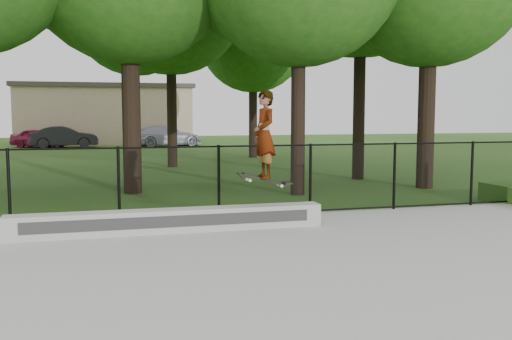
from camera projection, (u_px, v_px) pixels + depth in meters
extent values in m
plane|color=#294F16|center=(329.00, 320.00, 6.11)|extent=(100.00, 100.00, 0.00)
cube|color=#A7A6A1|center=(329.00, 317.00, 6.10)|extent=(14.00, 12.00, 0.06)
cube|color=#ADAEA8|center=(171.00, 221.00, 10.30)|extent=(5.66, 0.40, 0.42)
imported|color=maroon|center=(39.00, 138.00, 36.64)|extent=(3.84, 2.73, 1.22)
imported|color=black|center=(64.00, 137.00, 36.47)|extent=(3.84, 1.64, 1.37)
imported|color=#9A99AD|center=(166.00, 136.00, 38.23)|extent=(4.62, 2.70, 1.37)
cube|color=black|center=(264.00, 179.00, 10.41)|extent=(0.81, 0.23, 0.28)
imported|color=#ADCBE3|center=(264.00, 135.00, 10.32)|extent=(0.45, 0.63, 1.60)
cylinder|color=black|center=(9.00, 188.00, 10.65)|extent=(0.06, 0.06, 1.50)
cylinder|color=black|center=(119.00, 185.00, 11.17)|extent=(0.06, 0.06, 1.50)
cylinder|color=black|center=(219.00, 181.00, 11.69)|extent=(0.06, 0.06, 1.50)
cylinder|color=black|center=(310.00, 178.00, 12.21)|extent=(0.06, 0.06, 1.50)
cylinder|color=black|center=(394.00, 176.00, 12.73)|extent=(0.06, 0.06, 1.50)
cylinder|color=black|center=(472.00, 173.00, 13.25)|extent=(0.06, 0.06, 1.50)
cylinder|color=black|center=(219.00, 146.00, 11.62)|extent=(16.00, 0.04, 0.04)
cylinder|color=black|center=(219.00, 215.00, 11.76)|extent=(16.00, 0.04, 0.04)
cube|color=black|center=(219.00, 181.00, 11.69)|extent=(16.00, 0.01, 1.50)
cylinder|color=black|center=(131.00, 106.00, 15.56)|extent=(0.44, 0.44, 4.80)
cylinder|color=black|center=(298.00, 108.00, 15.25)|extent=(0.44, 0.44, 4.67)
cylinder|color=black|center=(359.00, 97.00, 18.92)|extent=(0.44, 0.44, 5.51)
cylinder|color=black|center=(172.00, 104.00, 23.27)|extent=(0.44, 0.44, 5.13)
cylinder|color=black|center=(253.00, 113.00, 28.32)|extent=(0.44, 0.44, 4.41)
sphere|color=#1D4E14|center=(253.00, 38.00, 27.96)|extent=(5.29, 5.29, 5.29)
cylinder|color=black|center=(427.00, 106.00, 16.66)|extent=(0.44, 0.44, 4.83)
cube|color=tan|center=(105.00, 116.00, 41.88)|extent=(12.00, 6.00, 4.00)
cube|color=#3F3833|center=(105.00, 87.00, 41.67)|extent=(12.40, 6.40, 0.30)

